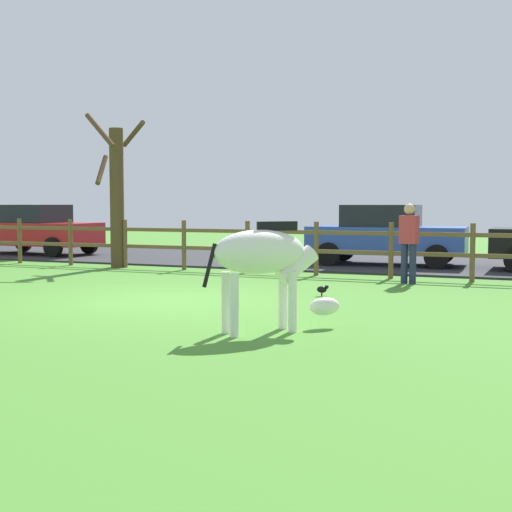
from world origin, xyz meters
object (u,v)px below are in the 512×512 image
Objects in this scene: zebra at (265,260)px; visitor_near_fence at (409,240)px; bare_tree at (116,192)px; parked_car_blue at (386,234)px; crow_on_grass at (322,289)px; parked_car_red at (36,229)px.

visitor_near_fence reaches higher than zebra.
bare_tree is 2.56× the size of zebra.
bare_tree reaches higher than zebra.
crow_on_grass is at bearing -87.41° from parked_car_blue.
visitor_near_fence is (1.31, -3.74, 0.06)m from parked_car_blue.
parked_car_blue is 3.97m from visitor_near_fence.
parked_car_red is 2.47× the size of visitor_near_fence.
crow_on_grass is 0.05× the size of parked_car_red.
zebra is 9.99m from parked_car_blue.
parked_car_red is (-4.68, 2.44, -1.09)m from bare_tree.
parked_car_blue is at bearing 93.86° from zebra.
zebra is at bearing -45.24° from bare_tree.
bare_tree is at bearing -155.46° from parked_car_blue.
visitor_near_fence is at bearing -14.95° from parked_car_red.
parked_car_blue is at bearing 109.27° from visitor_near_fence.
bare_tree is 0.96× the size of parked_car_blue.
crow_on_grass is at bearing 96.08° from zebra.
parked_car_red is at bearing 152.51° from crow_on_grass.
visitor_near_fence reaches higher than parked_car_blue.
bare_tree is at bearing 152.57° from crow_on_grass.
zebra is 6.25m from visitor_near_fence.
parked_car_red is (-11.30, 5.88, 0.72)m from crow_on_grass.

